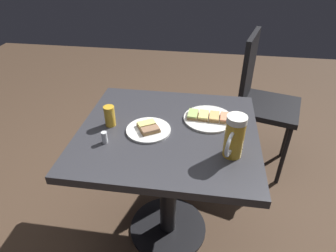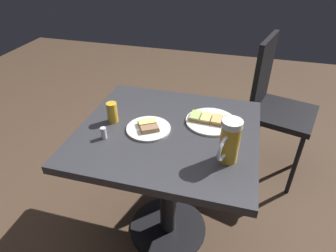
{
  "view_description": "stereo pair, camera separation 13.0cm",
  "coord_description": "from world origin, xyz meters",
  "px_view_note": "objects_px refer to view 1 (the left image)",
  "views": [
    {
      "loc": [
        -0.16,
        1.07,
        1.45
      ],
      "look_at": [
        0.0,
        0.0,
        0.72
      ],
      "focal_mm": 31.04,
      "sensor_mm": 36.0,
      "label": 1
    },
    {
      "loc": [
        -0.28,
        1.04,
        1.45
      ],
      "look_at": [
        0.0,
        0.0,
        0.72
      ],
      "focal_mm": 31.04,
      "sensor_mm": 36.0,
      "label": 2
    }
  ],
  "objects_px": {
    "plate_near": "(209,118)",
    "salt_shaker": "(104,137)",
    "beer_glass_small": "(110,116)",
    "beer_mug": "(234,137)",
    "cafe_chair": "(260,96)",
    "plate_far": "(148,129)"
  },
  "relations": [
    {
      "from": "plate_near",
      "to": "plate_far",
      "type": "distance_m",
      "value": 0.3
    },
    {
      "from": "plate_near",
      "to": "beer_mug",
      "type": "xyz_separation_m",
      "value": [
        -0.1,
        0.25,
        0.08
      ]
    },
    {
      "from": "beer_glass_small",
      "to": "salt_shaker",
      "type": "height_order",
      "value": "beer_glass_small"
    },
    {
      "from": "plate_far",
      "to": "plate_near",
      "type": "bearing_deg",
      "value": -153.23
    },
    {
      "from": "plate_near",
      "to": "plate_far",
      "type": "xyz_separation_m",
      "value": [
        0.26,
        0.13,
        -0.0
      ]
    },
    {
      "from": "plate_near",
      "to": "beer_glass_small",
      "type": "relative_size",
      "value": 2.46
    },
    {
      "from": "plate_near",
      "to": "beer_mug",
      "type": "bearing_deg",
      "value": 111.1
    },
    {
      "from": "salt_shaker",
      "to": "plate_far",
      "type": "bearing_deg",
      "value": -145.76
    },
    {
      "from": "cafe_chair",
      "to": "plate_near",
      "type": "bearing_deg",
      "value": -14.33
    },
    {
      "from": "beer_glass_small",
      "to": "beer_mug",
      "type": "bearing_deg",
      "value": 165.32
    },
    {
      "from": "cafe_chair",
      "to": "beer_glass_small",
      "type": "bearing_deg",
      "value": -33.0
    },
    {
      "from": "plate_near",
      "to": "cafe_chair",
      "type": "xyz_separation_m",
      "value": [
        -0.33,
        -0.58,
        -0.17
      ]
    },
    {
      "from": "beer_mug",
      "to": "cafe_chair",
      "type": "xyz_separation_m",
      "value": [
        -0.23,
        -0.84,
        -0.25
      ]
    },
    {
      "from": "plate_far",
      "to": "cafe_chair",
      "type": "distance_m",
      "value": 0.95
    },
    {
      "from": "beer_mug",
      "to": "salt_shaker",
      "type": "height_order",
      "value": "beer_mug"
    },
    {
      "from": "beer_mug",
      "to": "salt_shaker",
      "type": "distance_m",
      "value": 0.53
    },
    {
      "from": "plate_near",
      "to": "plate_far",
      "type": "bearing_deg",
      "value": 26.77
    },
    {
      "from": "plate_far",
      "to": "beer_mug",
      "type": "distance_m",
      "value": 0.39
    },
    {
      "from": "plate_far",
      "to": "salt_shaker",
      "type": "bearing_deg",
      "value": 34.24
    },
    {
      "from": "plate_near",
      "to": "salt_shaker",
      "type": "xyz_separation_m",
      "value": [
        0.43,
        0.25,
        0.02
      ]
    },
    {
      "from": "plate_far",
      "to": "beer_glass_small",
      "type": "distance_m",
      "value": 0.19
    },
    {
      "from": "plate_near",
      "to": "plate_far",
      "type": "height_order",
      "value": "same"
    }
  ]
}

